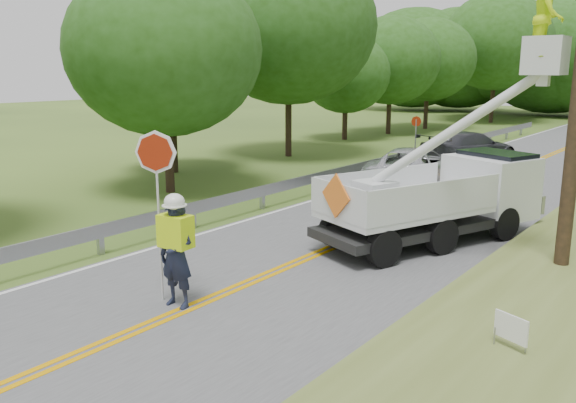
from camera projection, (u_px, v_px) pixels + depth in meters
The scene contains 10 objects.
ground at pixel (37, 373), 8.59m from camera, with size 140.00×140.00×0.00m, color #385020.
road at pixel (436, 204), 19.42m from camera, with size 7.20×96.00×0.03m.
guardrail at pixel (347, 171), 22.39m from camera, with size 0.18×48.00×0.77m.
treeline_left at pixel (395, 45), 36.57m from camera, with size 10.31×56.45×10.68m.
flagger at pixel (176, 247), 10.76m from camera, with size 1.19×0.53×3.24m.
bucket_truck at pixel (462, 185), 15.00m from camera, with size 5.01×6.46×6.15m.
suv_silver at pixel (414, 167), 22.14m from camera, with size 2.44×5.29×1.47m, color silver.
suv_darkgrey at pixel (468, 148), 27.32m from camera, with size 2.14×5.25×1.52m, color #393A40.
stop_sign_permanent at pixel (416, 133), 26.87m from camera, with size 0.48×0.06×2.26m.
yard_sign at pixel (511, 330), 8.64m from camera, with size 0.54×0.22×0.83m.
Camera 1 is at (7.67, -3.99, 4.32)m, focal length 36.86 mm.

